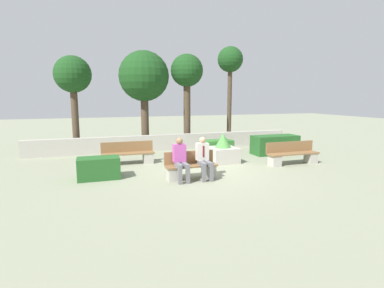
{
  "coord_description": "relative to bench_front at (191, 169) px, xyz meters",
  "views": [
    {
      "loc": [
        -3.52,
        -9.3,
        2.52
      ],
      "look_at": [
        -0.19,
        0.5,
        0.9
      ],
      "focal_mm": 28.0,
      "sensor_mm": 36.0,
      "label": 1
    }
  ],
  "objects": [
    {
      "name": "ground_plane",
      "position": [
        0.62,
        0.69,
        -0.31
      ],
      "size": [
        60.0,
        60.0,
        0.0
      ],
      "primitive_type": "plane",
      "color": "gray"
    },
    {
      "name": "perimeter_wall",
      "position": [
        0.62,
        5.26,
        0.06
      ],
      "size": [
        12.74,
        0.3,
        0.75
      ],
      "color": "#ADA89E",
      "rests_on": "ground_plane"
    },
    {
      "name": "bench_front",
      "position": [
        0.0,
        0.0,
        0.0
      ],
      "size": [
        1.62,
        0.48,
        0.84
      ],
      "color": "brown",
      "rests_on": "ground_plane"
    },
    {
      "name": "bench_left_side",
      "position": [
        4.3,
        0.69,
        0.02
      ],
      "size": [
        2.09,
        0.48,
        0.84
      ],
      "rotation": [
        0.0,
        0.0,
        0.16
      ],
      "color": "brown",
      "rests_on": "ground_plane"
    },
    {
      "name": "bench_right_side",
      "position": [
        -1.61,
        2.71,
        0.01
      ],
      "size": [
        1.96,
        0.49,
        0.84
      ],
      "rotation": [
        0.0,
        0.0,
        -0.14
      ],
      "color": "brown",
      "rests_on": "ground_plane"
    },
    {
      "name": "person_seated_man",
      "position": [
        0.36,
        -0.14,
        0.4
      ],
      "size": [
        0.38,
        0.63,
        1.31
      ],
      "color": "slate",
      "rests_on": "ground_plane"
    },
    {
      "name": "person_seated_woman",
      "position": [
        -0.38,
        -0.14,
        0.41
      ],
      "size": [
        0.38,
        0.63,
        1.32
      ],
      "color": "slate",
      "rests_on": "ground_plane"
    },
    {
      "name": "hedge_block_near_left",
      "position": [
        2.34,
        3.38,
        0.01
      ],
      "size": [
        1.37,
        0.71,
        0.65
      ],
      "color": "#33702D",
      "rests_on": "ground_plane"
    },
    {
      "name": "hedge_block_near_right",
      "position": [
        4.87,
        2.7,
        0.1
      ],
      "size": [
        2.06,
        0.86,
        0.84
      ],
      "color": "#235623",
      "rests_on": "ground_plane"
    },
    {
      "name": "hedge_block_mid_left",
      "position": [
        -2.73,
        0.92,
        0.02
      ],
      "size": [
        1.27,
        0.72,
        0.68
      ],
      "color": "#235623",
      "rests_on": "ground_plane"
    },
    {
      "name": "planter_corner_left",
      "position": [
        1.95,
        1.89,
        0.13
      ],
      "size": [
        1.05,
        1.05,
        1.15
      ],
      "color": "#ADA89E",
      "rests_on": "ground_plane"
    },
    {
      "name": "tree_leftmost",
      "position": [
        -3.54,
        5.91,
        3.09
      ],
      "size": [
        1.63,
        1.63,
        4.34
      ],
      "color": "#473828",
      "rests_on": "ground_plane"
    },
    {
      "name": "tree_center_left",
      "position": [
        -0.36,
        6.05,
        3.16
      ],
      "size": [
        2.41,
        2.41,
        4.73
      ],
      "color": "#473828",
      "rests_on": "ground_plane"
    },
    {
      "name": "tree_center_right",
      "position": [
        1.77,
        5.89,
        3.33
      ],
      "size": [
        1.61,
        1.61,
        4.65
      ],
      "color": "#473828",
      "rests_on": "ground_plane"
    },
    {
      "name": "tree_rightmost",
      "position": [
        4.49,
        6.63,
        4.04
      ],
      "size": [
        1.38,
        1.38,
        5.26
      ],
      "color": "#473828",
      "rests_on": "ground_plane"
    }
  ]
}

